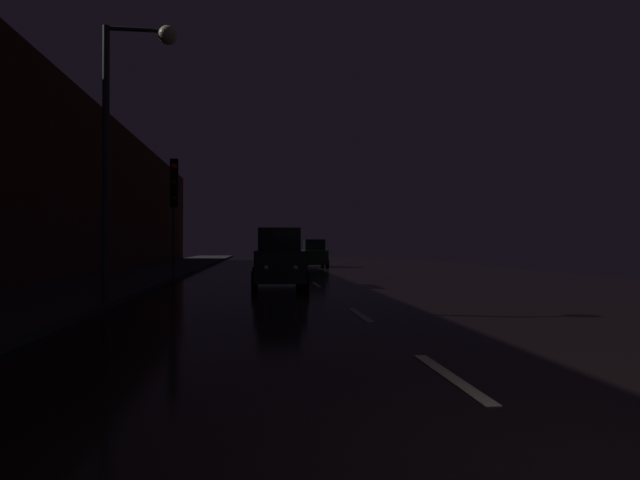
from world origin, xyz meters
TOP-DOWN VIEW (x-y plane):
  - ground at (0.00, 24.50)m, footprint 27.95×84.00m
  - sidewalk_left at (-7.78, 24.50)m, footprint 4.40×84.00m
  - building_facade_left at (-10.38, 21.00)m, footprint 0.80×63.00m
  - lane_centerline at (0.00, 9.26)m, footprint 0.16×15.82m
  - traffic_light_far_left at (-5.47, 18.44)m, footprint 0.33×0.47m
  - streetlamp_overhead at (-5.19, 9.94)m, footprint 1.70×0.44m
  - car_approaching_headlights at (-1.42, 16.25)m, footprint 1.92×4.15m
  - car_distant_taillights at (1.59, 32.62)m, footprint 1.72×3.72m

SIDE VIEW (x-z plane):
  - ground at x=0.00m, z-range -0.02..0.00m
  - lane_centerline at x=0.00m, z-range 0.00..0.01m
  - sidewalk_left at x=-7.78m, z-range 0.00..0.15m
  - car_distant_taillights at x=1.59m, z-range -0.08..1.80m
  - car_approaching_headlights at x=-1.42m, z-range -0.09..2.00m
  - traffic_light_far_left at x=-5.47m, z-range 1.11..6.00m
  - building_facade_left at x=-10.38m, z-range 0.00..8.43m
  - streetlamp_overhead at x=-5.19m, z-range 1.14..7.81m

